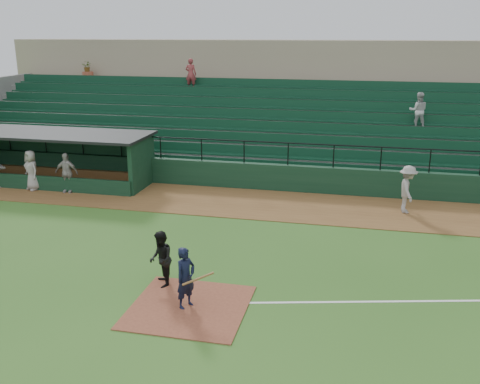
# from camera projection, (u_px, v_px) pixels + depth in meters

# --- Properties ---
(ground) EXTENTS (90.00, 90.00, 0.00)m
(ground) POSITION_uv_depth(u_px,v_px,m) (200.00, 290.00, 15.01)
(ground) COLOR #305E1E
(ground) RESTS_ON ground
(warning_track) EXTENTS (40.00, 4.00, 0.03)m
(warning_track) POSITION_uv_depth(u_px,v_px,m) (256.00, 204.00, 22.48)
(warning_track) COLOR brown
(warning_track) RESTS_ON ground
(home_plate_dirt) EXTENTS (3.00, 3.00, 0.03)m
(home_plate_dirt) POSITION_uv_depth(u_px,v_px,m) (189.00, 307.00, 14.08)
(home_plate_dirt) COLOR brown
(home_plate_dirt) RESTS_ON ground
(stadium_structure) EXTENTS (38.00, 13.08, 6.40)m
(stadium_structure) POSITION_uv_depth(u_px,v_px,m) (286.00, 118.00, 29.72)
(stadium_structure) COLOR #10311D
(stadium_structure) RESTS_ON ground
(dugout) EXTENTS (8.90, 3.20, 2.42)m
(dugout) POSITION_uv_depth(u_px,v_px,m) (62.00, 153.00, 25.64)
(dugout) COLOR #10311D
(dugout) RESTS_ON ground
(batter_at_plate) EXTENTS (1.11, 0.73, 1.67)m
(batter_at_plate) POSITION_uv_depth(u_px,v_px,m) (186.00, 278.00, 13.85)
(batter_at_plate) COLOR black
(batter_at_plate) RESTS_ON ground
(umpire) EXTENTS (0.89, 0.97, 1.62)m
(umpire) POSITION_uv_depth(u_px,v_px,m) (161.00, 259.00, 15.05)
(umpire) COLOR black
(umpire) RESTS_ON ground
(runner) EXTENTS (0.83, 1.29, 1.89)m
(runner) POSITION_uv_depth(u_px,v_px,m) (407.00, 189.00, 21.10)
(runner) COLOR gray
(runner) RESTS_ON warning_track
(dugout_player_a) EXTENTS (1.07, 0.51, 1.78)m
(dugout_player_a) POSITION_uv_depth(u_px,v_px,m) (66.00, 173.00, 23.80)
(dugout_player_a) COLOR #ACA6A1
(dugout_player_a) RESTS_ON warning_track
(dugout_player_b) EXTENTS (1.05, 0.94, 1.81)m
(dugout_player_b) POSITION_uv_depth(u_px,v_px,m) (32.00, 170.00, 24.16)
(dugout_player_b) COLOR #A19C97
(dugout_player_b) RESTS_ON warning_track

